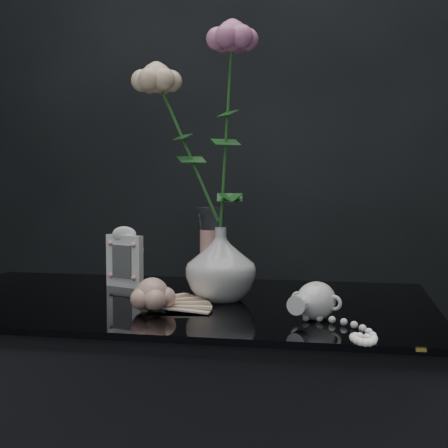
% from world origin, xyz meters
% --- Properties ---
extents(vase, '(0.18, 0.18, 0.15)m').
position_xyz_m(vase, '(0.10, 0.06, 0.84)').
color(vase, silver).
rests_on(vase, table).
extents(wine_glass, '(0.07, 0.07, 0.19)m').
position_xyz_m(wine_glass, '(0.08, 0.10, 0.85)').
color(wine_glass, white).
rests_on(wine_glass, table).
extents(picture_frame, '(0.12, 0.11, 0.14)m').
position_xyz_m(picture_frame, '(-0.14, 0.17, 0.83)').
color(picture_frame, white).
rests_on(picture_frame, table).
extents(paper_fan, '(0.29, 0.26, 0.03)m').
position_xyz_m(paper_fan, '(-0.01, -0.07, 0.77)').
color(paper_fan, '#FFF6CB').
rests_on(paper_fan, table).
extents(loose_rose, '(0.17, 0.21, 0.06)m').
position_xyz_m(loose_rose, '(0.00, -0.07, 0.79)').
color(loose_rose, '#D8A18C').
rests_on(loose_rose, table).
extents(pearl_jar, '(0.30, 0.31, 0.07)m').
position_xyz_m(pearl_jar, '(0.30, -0.08, 0.80)').
color(pearl_jar, white).
rests_on(pearl_jar, table).
extents(roses, '(0.24, 0.11, 0.46)m').
position_xyz_m(roses, '(0.07, 0.06, 1.12)').
color(roses, '#FDCBA0').
rests_on(roses, vase).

